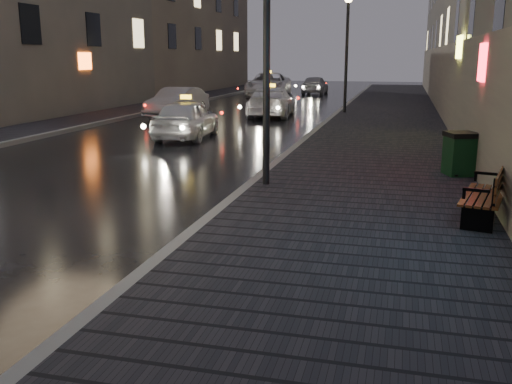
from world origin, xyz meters
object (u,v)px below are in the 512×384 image
Objects in this scene: bench at (488,194)px; taxi_near at (187,119)px; taxi_mid at (271,102)px; car_far at (315,85)px; lamp_far at (347,39)px; car_left_mid at (177,103)px; trash_bin at (460,153)px; lamp_near at (267,16)px; taxi_far at (269,85)px.

bench is 12.11m from taxi_near.
car_far is (-0.43, 16.22, -0.00)m from taxi_mid.
car_far is at bearing 116.24° from bench.
lamp_far is 1.30× the size of car_left_mid.
lamp_near is at bearing -173.16° from trash_bin.
lamp_near reaches higher than car_left_mid.
lamp_near reaches higher than taxi_far.
taxi_far is 4.38m from car_far.
trash_bin is at bearing -74.26° from taxi_far.
lamp_far reaches higher than car_left_mid.
taxi_mid reaches higher than bench.
lamp_far is 1.35× the size of taxi_near.
car_far is (-7.63, 28.96, 0.04)m from trash_bin.
bench is 18.84m from car_left_mid.
lamp_near reaches higher than trash_bin.
lamp_far is 10.50m from taxi_near.
lamp_near is 2.99× the size of bench.
car_far is at bearing 46.11° from taxi_far.
car_left_mid is (-2.92, 6.36, 0.01)m from taxi_near.
car_left_mid is 1.03× the size of car_far.
bench is at bearing 129.29° from taxi_near.
lamp_far reaches higher than car_far.
car_left_mid is at bearing -70.54° from taxi_near.
taxi_near is at bearing -115.89° from lamp_far.
lamp_far is 4.49m from taxi_mid.
lamp_near reaches higher than taxi_mid.
taxi_mid reaches higher than car_far.
taxi_near is 0.83× the size of taxi_mid.
bench is at bearing -48.26° from car_left_mid.
lamp_far is at bearing 115.82° from bench.
lamp_far is 14.85m from trash_bin.
taxi_far is at bearing -89.79° from taxi_near.
taxi_far is at bearing -81.55° from taxi_mid.
lamp_far reaches higher than taxi_mid.
car_left_mid is (-7.33, 13.26, -2.82)m from lamp_near.
taxi_near is at bearing 129.78° from trash_bin.
taxi_near is (-4.42, -9.10, -2.82)m from lamp_far.
car_far is at bearing 82.84° from car_left_mid.
taxi_far reaches higher than taxi_mid.
lamp_near is at bearing 169.74° from bench.
lamp_near reaches higher than car_far.
taxi_mid is (-3.25, 14.71, -2.81)m from lamp_near.
taxi_far is (-1.93, 20.56, 0.15)m from taxi_near.
trash_bin is 29.94m from car_far.
taxi_mid is at bearing 126.89° from bench.
taxi_far is at bearing 103.02° from lamp_near.
taxi_mid is (-3.25, -1.29, -2.81)m from lamp_far.
trash_bin is at bearing 104.68° from bench.
trash_bin is 0.23× the size of car_left_mid.
car_far reaches higher than trash_bin.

